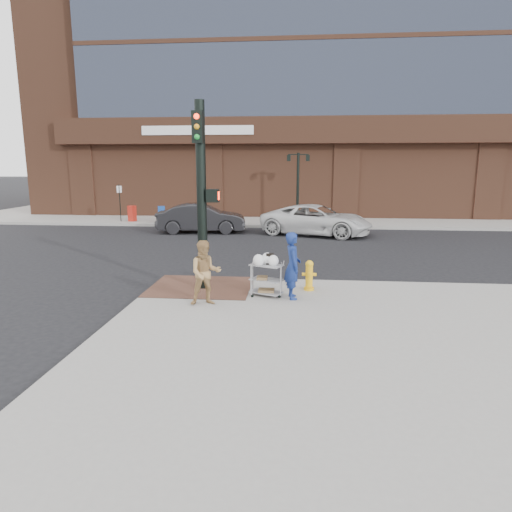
# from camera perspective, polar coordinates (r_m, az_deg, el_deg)

# --- Properties ---
(ground) EXTENTS (220.00, 220.00, 0.00)m
(ground) POSITION_cam_1_polar(r_m,az_deg,el_deg) (11.98, -4.97, -5.75)
(ground) COLOR black
(ground) RESTS_ON ground
(sidewalk_far) EXTENTS (65.00, 36.00, 0.15)m
(sidewalk_far) POSITION_cam_1_polar(r_m,az_deg,el_deg) (44.62, 18.98, 6.42)
(sidewalk_far) COLOR gray
(sidewalk_far) RESTS_ON ground
(brick_curb_ramp) EXTENTS (2.80, 2.40, 0.01)m
(brick_curb_ramp) POSITION_cam_1_polar(r_m,az_deg,el_deg) (12.90, -6.90, -3.81)
(brick_curb_ramp) COLOR brown
(brick_curb_ramp) RESTS_ON sidewalk_near
(bank_building) EXTENTS (42.00, 26.00, 28.00)m
(bank_building) POSITION_cam_1_polar(r_m,az_deg,el_deg) (43.66, 10.02, 25.39)
(bank_building) COLOR brown
(bank_building) RESTS_ON sidewalk_far
(lamp_post) EXTENTS (1.32, 0.22, 4.00)m
(lamp_post) POSITION_cam_1_polar(r_m,az_deg,el_deg) (27.27, 5.26, 9.50)
(lamp_post) COLOR black
(lamp_post) RESTS_ON sidewalk_far
(parking_sign) EXTENTS (0.05, 0.05, 2.20)m
(parking_sign) POSITION_cam_1_polar(r_m,az_deg,el_deg) (28.40, -16.64, 6.39)
(parking_sign) COLOR black
(parking_sign) RESTS_ON sidewalk_far
(traffic_signal_pole) EXTENTS (0.61, 0.51, 5.00)m
(traffic_signal_pole) POSITION_cam_1_polar(r_m,az_deg,el_deg) (12.32, -6.76, 8.10)
(traffic_signal_pole) COLOR black
(traffic_signal_pole) RESTS_ON sidewalk_near
(woman_blue) EXTENTS (0.52, 0.69, 1.71)m
(woman_blue) POSITION_cam_1_polar(r_m,az_deg,el_deg) (11.58, 4.60, -1.19)
(woman_blue) COLOR navy
(woman_blue) RESTS_ON sidewalk_near
(pedestrian_tan) EXTENTS (0.91, 0.80, 1.59)m
(pedestrian_tan) POSITION_cam_1_polar(r_m,az_deg,el_deg) (11.11, -6.35, -2.11)
(pedestrian_tan) COLOR #AA8350
(pedestrian_tan) RESTS_ON sidewalk_near
(sedan_dark) EXTENTS (4.72, 2.13, 1.50)m
(sedan_dark) POSITION_cam_1_polar(r_m,az_deg,el_deg) (23.93, -6.85, 4.72)
(sedan_dark) COLOR black
(sedan_dark) RESTS_ON ground
(minivan_white) EXTENTS (5.98, 4.06, 1.52)m
(minivan_white) POSITION_cam_1_polar(r_m,az_deg,el_deg) (23.14, 7.56, 4.49)
(minivan_white) COLOR silver
(minivan_white) RESTS_ON ground
(utility_cart) EXTENTS (0.93, 0.74, 1.13)m
(utility_cart) POSITION_cam_1_polar(r_m,az_deg,el_deg) (11.83, 1.31, -2.61)
(utility_cart) COLOR gray
(utility_cart) RESTS_ON sidewalk_near
(fire_hydrant) EXTENTS (0.39, 0.27, 0.83)m
(fire_hydrant) POSITION_cam_1_polar(r_m,az_deg,el_deg) (12.47, 6.67, -2.37)
(fire_hydrant) COLOR yellow
(fire_hydrant) RESTS_ON sidewalk_near
(newsbox_red) EXTENTS (0.47, 0.45, 0.93)m
(newsbox_red) POSITION_cam_1_polar(r_m,az_deg,el_deg) (28.29, -15.23, 5.15)
(newsbox_red) COLOR #A91E13
(newsbox_red) RESTS_ON sidewalk_far
(newsbox_blue) EXTENTS (0.49, 0.46, 0.95)m
(newsbox_blue) POSITION_cam_1_polar(r_m,az_deg,el_deg) (27.32, -11.71, 5.13)
(newsbox_blue) COLOR #174298
(newsbox_blue) RESTS_ON sidewalk_far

